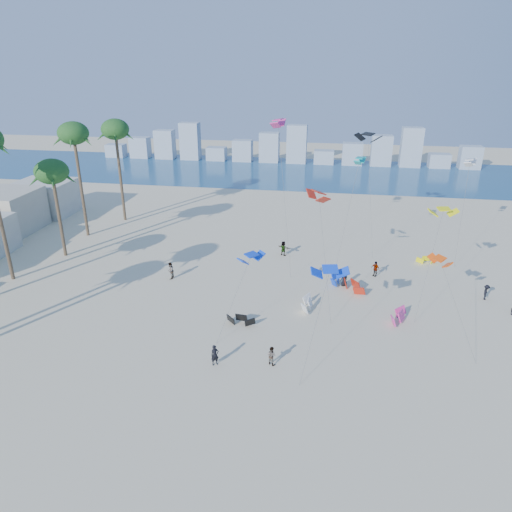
# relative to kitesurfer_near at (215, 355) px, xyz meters

# --- Properties ---
(ground) EXTENTS (220.00, 220.00, 0.00)m
(ground) POSITION_rel_kitesurfer_near_xyz_m (-1.67, -4.52, -0.86)
(ground) COLOR beige
(ground) RESTS_ON ground
(ocean) EXTENTS (220.00, 220.00, 0.00)m
(ocean) POSITION_rel_kitesurfer_near_xyz_m (-1.67, 67.48, -0.85)
(ocean) COLOR navy
(ocean) RESTS_ON ground
(kitesurfer_near) EXTENTS (0.75, 0.68, 1.71)m
(kitesurfer_near) POSITION_rel_kitesurfer_near_xyz_m (0.00, 0.00, 0.00)
(kitesurfer_near) COLOR black
(kitesurfer_near) RESTS_ON ground
(kitesurfer_mid) EXTENTS (0.95, 0.89, 1.56)m
(kitesurfer_mid) POSITION_rel_kitesurfer_near_xyz_m (4.31, 0.79, -0.08)
(kitesurfer_mid) COLOR gray
(kitesurfer_mid) RESTS_ON ground
(kitesurfers_far) EXTENTS (34.74, 11.68, 1.87)m
(kitesurfers_far) POSITION_rel_kitesurfer_near_xyz_m (7.98, 17.29, 0.01)
(kitesurfers_far) COLOR black
(kitesurfers_far) RESTS_ON ground
(grounded_kites) EXTENTS (21.49, 18.08, 1.04)m
(grounded_kites) POSITION_rel_kitesurfer_near_xyz_m (10.33, 12.74, -0.39)
(grounded_kites) COLOR black
(grounded_kites) RESTS_ON ground
(flying_kites) EXTENTS (24.74, 31.53, 16.86)m
(flying_kites) POSITION_rel_kitesurfer_near_xyz_m (10.23, 16.31, 10.15)
(flying_kites) COLOR blue
(flying_kites) RESTS_ON ground
(palm_row) EXTENTS (8.85, 44.80, 16.24)m
(palm_row) POSITION_rel_kitesurfer_near_xyz_m (-23.93, 11.63, 11.30)
(palm_row) COLOR brown
(palm_row) RESTS_ON ground
(distant_skyline) EXTENTS (85.00, 3.00, 8.40)m
(distant_skyline) POSITION_rel_kitesurfer_near_xyz_m (-2.85, 77.48, 2.23)
(distant_skyline) COLOR #9EADBF
(distant_skyline) RESTS_ON ground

